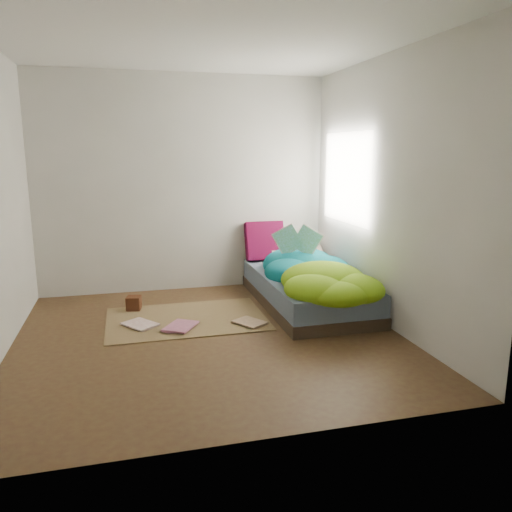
# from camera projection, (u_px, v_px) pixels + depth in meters

# --- Properties ---
(ground) EXTENTS (3.50, 3.50, 0.00)m
(ground) POSITION_uv_depth(u_px,v_px,m) (210.00, 337.00, 4.64)
(ground) COLOR #48291B
(ground) RESTS_ON ground
(room_walls) EXTENTS (3.54, 3.54, 2.62)m
(room_walls) POSITION_uv_depth(u_px,v_px,m) (208.00, 159.00, 4.32)
(room_walls) COLOR #B9B8AF
(room_walls) RESTS_ON ground
(bed) EXTENTS (1.00, 2.00, 0.34)m
(bed) POSITION_uv_depth(u_px,v_px,m) (307.00, 290.00, 5.59)
(bed) COLOR #352B1D
(bed) RESTS_ON ground
(duvet) EXTENTS (0.96, 1.84, 0.34)m
(duvet) POSITION_uv_depth(u_px,v_px,m) (315.00, 265.00, 5.31)
(duvet) COLOR #08587B
(duvet) RESTS_ON bed
(rug) EXTENTS (1.60, 1.10, 0.01)m
(rug) POSITION_uv_depth(u_px,v_px,m) (187.00, 319.00, 5.13)
(rug) COLOR brown
(rug) RESTS_ON ground
(pillow_floral) EXTENTS (0.71, 0.52, 0.14)m
(pillow_floral) POSITION_uv_depth(u_px,v_px,m) (297.00, 254.00, 6.32)
(pillow_floral) COLOR beige
(pillow_floral) RESTS_ON bed
(pillow_magenta) EXTENTS (0.48, 0.15, 0.48)m
(pillow_magenta) POSITION_uv_depth(u_px,v_px,m) (265.00, 241.00, 6.30)
(pillow_magenta) COLOR #45041F
(pillow_magenta) RESTS_ON bed
(open_book) EXTENTS (0.45, 0.27, 0.27)m
(open_book) POSITION_uv_depth(u_px,v_px,m) (298.00, 232.00, 5.56)
(open_book) COLOR #297F30
(open_book) RESTS_ON duvet
(wooden_box) EXTENTS (0.17, 0.17, 0.15)m
(wooden_box) POSITION_uv_depth(u_px,v_px,m) (134.00, 303.00, 5.40)
(wooden_box) COLOR #3C180D
(wooden_box) RESTS_ON rug
(floor_book_a) EXTENTS (0.38, 0.40, 0.02)m
(floor_book_a) POSITION_uv_depth(u_px,v_px,m) (130.00, 328.00, 4.81)
(floor_book_a) COLOR white
(floor_book_a) RESTS_ON rug
(floor_book_b) EXTENTS (0.39, 0.42, 0.03)m
(floor_book_b) POSITION_uv_depth(u_px,v_px,m) (169.00, 325.00, 4.87)
(floor_book_b) COLOR #C87393
(floor_book_b) RESTS_ON rug
(floor_book_c) EXTENTS (0.35, 0.37, 0.02)m
(floor_book_c) POSITION_uv_depth(u_px,v_px,m) (242.00, 325.00, 4.88)
(floor_book_c) COLOR tan
(floor_book_c) RESTS_ON rug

